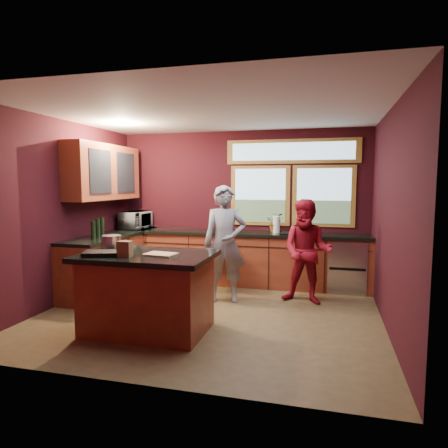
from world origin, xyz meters
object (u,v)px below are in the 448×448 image
at_px(cutting_board, 161,254).
at_px(stock_pot, 112,242).
at_px(person_grey, 225,244).
at_px(person_red, 307,252).
at_px(island, 148,292).

xyz_separation_m(cutting_board, stock_pot, (-0.75, 0.20, 0.08)).
relative_size(cutting_board, stock_pot, 1.46).
height_order(cutting_board, stock_pot, stock_pot).
bearing_deg(stock_pot, person_grey, 48.30).
distance_m(person_red, stock_pot, 2.78).
bearing_deg(person_grey, cutting_board, -120.98).
distance_m(person_grey, cutting_board, 1.53).
bearing_deg(cutting_board, island, 165.96).
xyz_separation_m(island, cutting_board, (0.20, -0.05, 0.48)).
relative_size(island, person_red, 1.01).
bearing_deg(island, stock_pot, 164.74).
bearing_deg(person_grey, person_red, -6.79).
bearing_deg(person_red, cutting_board, -124.48).
xyz_separation_m(person_grey, cutting_board, (-0.39, -1.48, 0.08)).
bearing_deg(stock_pot, person_red, 32.30).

